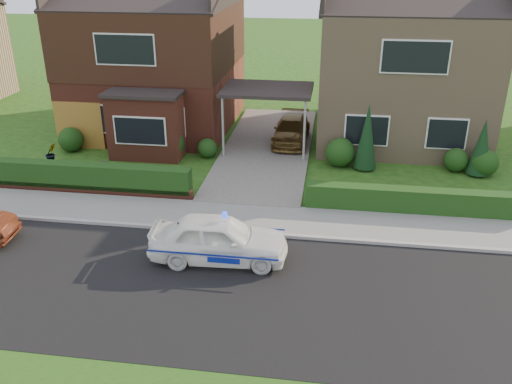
# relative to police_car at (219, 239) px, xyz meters

# --- Properties ---
(ground) EXTENTS (120.00, 120.00, 0.00)m
(ground) POSITION_rel_police_car_xyz_m (0.20, -1.50, -0.67)
(ground) COLOR #184612
(ground) RESTS_ON ground
(road) EXTENTS (60.00, 6.00, 0.02)m
(road) POSITION_rel_police_car_xyz_m (0.20, -1.50, -0.67)
(road) COLOR black
(road) RESTS_ON ground
(kerb) EXTENTS (60.00, 0.16, 0.12)m
(kerb) POSITION_rel_police_car_xyz_m (0.20, 1.55, -0.61)
(kerb) COLOR #9E9993
(kerb) RESTS_ON ground
(sidewalk) EXTENTS (60.00, 2.00, 0.10)m
(sidewalk) POSITION_rel_police_car_xyz_m (0.20, 2.60, -0.62)
(sidewalk) COLOR slate
(sidewalk) RESTS_ON ground
(driveway) EXTENTS (3.80, 12.00, 0.12)m
(driveway) POSITION_rel_police_car_xyz_m (0.20, 9.50, -0.61)
(driveway) COLOR #666059
(driveway) RESTS_ON ground
(house_left) EXTENTS (7.50, 9.53, 7.25)m
(house_left) POSITION_rel_police_car_xyz_m (-5.59, 12.40, 3.14)
(house_left) COLOR brown
(house_left) RESTS_ON ground
(house_right) EXTENTS (7.50, 8.06, 7.25)m
(house_right) POSITION_rel_police_car_xyz_m (6.00, 12.49, 2.99)
(house_right) COLOR tan
(house_right) RESTS_ON ground
(carport_link) EXTENTS (3.80, 3.00, 2.77)m
(carport_link) POSITION_rel_police_car_xyz_m (0.20, 9.45, 1.99)
(carport_link) COLOR black
(carport_link) RESTS_ON ground
(garage_door) EXTENTS (2.20, 0.10, 2.10)m
(garage_door) POSITION_rel_police_car_xyz_m (-8.05, 8.46, 0.38)
(garage_door) COLOR brown
(garage_door) RESTS_ON ground
(dwarf_wall) EXTENTS (7.70, 0.25, 0.36)m
(dwarf_wall) POSITION_rel_police_car_xyz_m (-5.60, 3.80, -0.49)
(dwarf_wall) COLOR brown
(dwarf_wall) RESTS_ON ground
(hedge_left) EXTENTS (7.50, 0.55, 0.90)m
(hedge_left) POSITION_rel_police_car_xyz_m (-5.60, 3.95, -0.67)
(hedge_left) COLOR #153410
(hedge_left) RESTS_ON ground
(hedge_right) EXTENTS (7.50, 0.55, 0.80)m
(hedge_right) POSITION_rel_police_car_xyz_m (6.00, 3.85, -0.67)
(hedge_right) COLOR #153410
(hedge_right) RESTS_ON ground
(shrub_left_far) EXTENTS (1.08, 1.08, 1.08)m
(shrub_left_far) POSITION_rel_police_car_xyz_m (-8.30, 8.00, -0.13)
(shrub_left_far) COLOR #153410
(shrub_left_far) RESTS_ON ground
(shrub_left_mid) EXTENTS (1.32, 1.32, 1.32)m
(shrub_left_mid) POSITION_rel_police_car_xyz_m (-3.80, 7.80, -0.01)
(shrub_left_mid) COLOR #153410
(shrub_left_mid) RESTS_ON ground
(shrub_left_near) EXTENTS (0.84, 0.84, 0.84)m
(shrub_left_near) POSITION_rel_police_car_xyz_m (-2.20, 8.10, -0.25)
(shrub_left_near) COLOR #153410
(shrub_left_near) RESTS_ON ground
(shrub_right_near) EXTENTS (1.20, 1.20, 1.20)m
(shrub_right_near) POSITION_rel_police_car_xyz_m (3.40, 7.90, -0.07)
(shrub_right_near) COLOR #153410
(shrub_right_near) RESTS_ON ground
(shrub_right_mid) EXTENTS (0.96, 0.96, 0.96)m
(shrub_right_mid) POSITION_rel_police_car_xyz_m (8.00, 8.00, -0.19)
(shrub_right_mid) COLOR #153410
(shrub_right_mid) RESTS_ON ground
(shrub_right_far) EXTENTS (1.08, 1.08, 1.08)m
(shrub_right_far) POSITION_rel_police_car_xyz_m (9.00, 7.70, -0.13)
(shrub_right_far) COLOR #153410
(shrub_right_far) RESTS_ON ground
(conifer_a) EXTENTS (0.90, 0.90, 2.60)m
(conifer_a) POSITION_rel_police_car_xyz_m (4.40, 7.70, 0.63)
(conifer_a) COLOR black
(conifer_a) RESTS_ON ground
(conifer_b) EXTENTS (0.90, 0.90, 2.20)m
(conifer_b) POSITION_rel_police_car_xyz_m (8.80, 7.70, 0.43)
(conifer_b) COLOR black
(conifer_b) RESTS_ON ground
(police_car) EXTENTS (3.62, 4.01, 1.50)m
(police_car) POSITION_rel_police_car_xyz_m (0.00, 0.00, 0.00)
(police_car) COLOR white
(police_car) RESTS_ON ground
(driveway_car) EXTENTS (1.58, 3.77, 1.09)m
(driveway_car) POSITION_rel_police_car_xyz_m (1.20, 10.34, -0.01)
(driveway_car) COLOR brown
(driveway_car) RESTS_ON driveway
(potted_plant_a) EXTENTS (0.50, 0.40, 0.84)m
(potted_plant_a) POSITION_rel_police_car_xyz_m (-8.80, 4.50, -0.25)
(potted_plant_a) COLOR gray
(potted_plant_a) RESTS_ON ground
(potted_plant_b) EXTENTS (0.60, 0.58, 0.86)m
(potted_plant_b) POSITION_rel_police_car_xyz_m (-8.47, 6.49, -0.24)
(potted_plant_b) COLOR gray
(potted_plant_b) RESTS_ON ground
(potted_plant_c) EXTENTS (0.55, 0.55, 0.73)m
(potted_plant_c) POSITION_rel_police_car_xyz_m (-5.59, 5.09, -0.30)
(potted_plant_c) COLOR gray
(potted_plant_c) RESTS_ON ground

